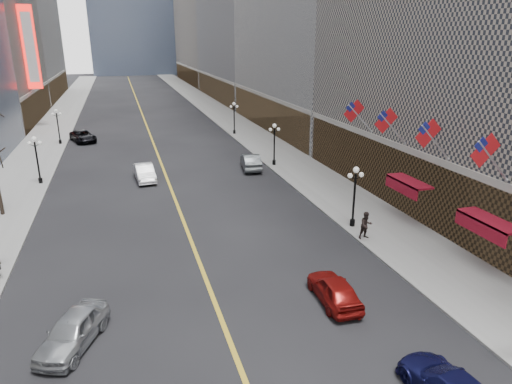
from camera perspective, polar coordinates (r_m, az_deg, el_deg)
sidewalk_east at (r=71.37m, az=-1.77°, el=7.96°), size 6.00×230.00×0.15m
sidewalk_west at (r=69.82m, az=-24.71°, el=6.03°), size 6.00×230.00×0.15m
lane_line at (r=79.03m, az=-13.66°, el=8.45°), size 0.25×200.00×0.02m
streetlamp_east_1 at (r=33.58m, az=12.23°, el=0.19°), size 1.26×0.44×4.52m
streetlamp_east_2 at (r=49.53m, az=2.31°, el=6.52°), size 1.26×0.44×4.52m
streetlamp_east_3 at (r=66.53m, az=-2.76°, el=9.64°), size 1.26×0.44×4.52m
streetlamp_west_2 at (r=47.63m, az=-25.75°, el=4.18°), size 1.26×0.44×4.52m
streetlamp_west_3 at (r=65.13m, az=-23.55°, el=7.93°), size 1.26×0.44×4.52m
flag_2 at (r=28.24m, az=26.95°, el=4.34°), size 2.87×0.12×2.87m
flag_3 at (r=31.95m, az=20.93°, el=6.59°), size 2.87×0.12×2.87m
flag_4 at (r=35.97m, az=16.17°, el=8.31°), size 2.87×0.12×2.87m
flag_5 at (r=40.21m, az=12.36°, el=9.64°), size 2.87×0.12×2.87m
awning_b at (r=29.95m, az=26.90°, el=-3.40°), size 1.40×4.00×0.93m
awning_c at (r=35.75m, az=18.33°, el=1.08°), size 1.40×4.00×0.93m
theatre_marquee at (r=78.74m, az=-26.40°, el=15.86°), size 2.00×0.55×12.00m
car_nb_near at (r=23.04m, az=-21.95°, el=-15.80°), size 3.53×4.85×1.53m
car_nb_mid at (r=46.10m, az=-13.74°, el=2.38°), size 2.01×4.94×1.59m
car_nb_far at (r=66.28m, az=-20.81°, el=6.54°), size 4.11×5.99×1.52m
car_sb_mid at (r=24.90m, az=9.76°, el=-11.92°), size 1.92×4.41×1.48m
car_sb_far at (r=48.70m, az=-0.65°, el=3.83°), size 2.50×5.29×1.68m
ped_east_walk at (r=32.27m, az=13.60°, el=-4.07°), size 0.98×0.59×1.94m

